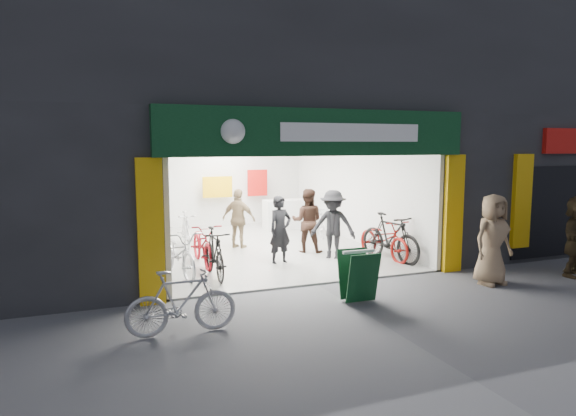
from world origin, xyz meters
TOP-DOWN VIEW (x-y plane):
  - ground at (0.00, 0.00)m, footprint 60.00×60.00m
  - building at (0.91, 4.99)m, footprint 17.00×10.27m
  - bike_left_front at (-2.50, 1.70)m, footprint 1.03×2.04m
  - bike_left_midfront at (-1.80, 1.32)m, footprint 0.56×1.79m
  - bike_left_midback at (-1.80, 2.53)m, footprint 0.69×1.95m
  - bike_left_back at (-1.80, 4.66)m, footprint 0.58×1.69m
  - bike_right_front at (2.50, 1.27)m, footprint 0.92×2.02m
  - bike_right_mid at (2.50, 1.56)m, footprint 0.82×1.95m
  - bike_right_back at (2.25, 4.89)m, footprint 0.73×1.66m
  - parked_bike at (-3.02, -1.70)m, footprint 1.66×0.51m
  - customer_a at (-0.07, 1.96)m, footprint 0.67×0.52m
  - customer_b at (1.02, 2.88)m, footprint 1.02×0.95m
  - customer_c at (1.30, 1.96)m, footprint 1.27×1.17m
  - customer_d at (-0.50, 4.02)m, footprint 0.98×0.94m
  - pedestrian_near at (3.30, -1.21)m, footprint 0.94×0.65m
  - sandwich_board at (0.22, -1.25)m, footprint 0.62×0.62m

SIDE VIEW (x-z plane):
  - ground at x=0.00m, z-range 0.00..0.00m
  - bike_right_back at x=2.25m, z-range 0.00..0.97m
  - parked_bike at x=-3.02m, z-range 0.00..0.99m
  - bike_left_back at x=-1.80m, z-range 0.00..1.00m
  - bike_right_mid at x=2.50m, z-range 0.00..1.00m
  - sandwich_board at x=0.22m, z-range 0.05..0.96m
  - bike_left_midback at x=-1.80m, z-range 0.00..1.02m
  - bike_left_front at x=-2.50m, z-range 0.00..1.03m
  - bike_left_midfront at x=-1.80m, z-range 0.00..1.06m
  - bike_right_front at x=2.50m, z-range 0.00..1.17m
  - customer_a at x=-0.07m, z-range 0.00..1.63m
  - customer_d at x=-0.50m, z-range 0.00..1.64m
  - customer_b at x=1.02m, z-range 0.00..1.68m
  - customer_c at x=1.30m, z-range 0.00..1.72m
  - pedestrian_near at x=3.30m, z-range 0.00..1.84m
  - building at x=0.91m, z-range 0.31..8.31m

